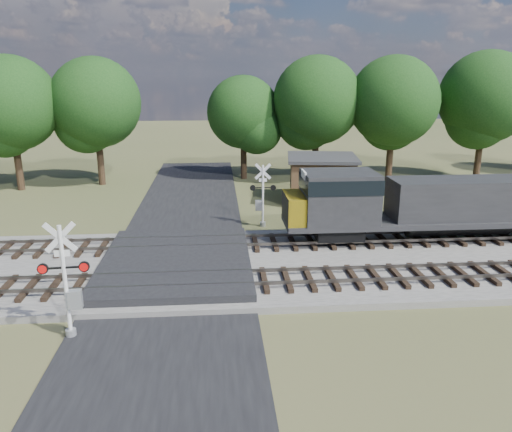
{
  "coord_description": "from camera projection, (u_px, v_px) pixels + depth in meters",
  "views": [
    {
      "loc": [
        2.02,
        -22.11,
        9.09
      ],
      "look_at": [
        3.95,
        2.0,
        2.17
      ],
      "focal_mm": 35.0,
      "sensor_mm": 36.0,
      "label": 1
    }
  ],
  "objects": [
    {
      "name": "crossing_signal_far",
      "position": [
        262.0,
        201.0,
        30.37
      ],
      "size": [
        1.59,
        0.34,
        3.94
      ],
      "rotation": [
        0.0,
        0.0,
        3.09
      ],
      "color": "silver",
      "rests_on": "ground"
    },
    {
      "name": "treeline",
      "position": [
        232.0,
        102.0,
        41.55
      ],
      "size": [
        81.38,
        11.47,
        11.47
      ],
      "color": "black",
      "rests_on": "ground"
    },
    {
      "name": "ballast_bed",
      "position": [
        380.0,
        261.0,
        24.74
      ],
      "size": [
        140.0,
        10.0,
        0.3
      ],
      "primitive_type": "cube",
      "color": "gray",
      "rests_on": "ground"
    },
    {
      "name": "track_far",
      "position": [
        239.0,
        243.0,
        26.53
      ],
      "size": [
        140.0,
        2.6,
        0.33
      ],
      "color": "black",
      "rests_on": "ballast_bed"
    },
    {
      "name": "road",
      "position": [
        176.0,
        273.0,
        23.52
      ],
      "size": [
        7.0,
        60.0,
        0.08
      ],
      "primitive_type": "cube",
      "color": "black",
      "rests_on": "ground"
    },
    {
      "name": "equipment_shed",
      "position": [
        322.0,
        179.0,
        36.36
      ],
      "size": [
        5.55,
        5.55,
        3.36
      ],
      "rotation": [
        0.0,
        0.0,
        -0.13
      ],
      "color": "#40291B",
      "rests_on": "ground"
    },
    {
      "name": "crossing_panel",
      "position": [
        177.0,
        263.0,
        23.92
      ],
      "size": [
        7.0,
        9.0,
        0.62
      ],
      "primitive_type": "cube",
      "color": "#262628",
      "rests_on": "ground"
    },
    {
      "name": "crossing_signal_near",
      "position": [
        69.0,
        291.0,
        17.37
      ],
      "size": [
        1.74,
        0.38,
        4.32
      ],
      "rotation": [
        0.0,
        0.0,
        0.07
      ],
      "color": "silver",
      "rests_on": "ground"
    },
    {
      "name": "track_near",
      "position": [
        244.0,
        280.0,
        21.74
      ],
      "size": [
        140.0,
        2.6,
        0.33
      ],
      "color": "black",
      "rests_on": "ballast_bed"
    },
    {
      "name": "ground",
      "position": [
        176.0,
        274.0,
        23.53
      ],
      "size": [
        160.0,
        160.0,
        0.0
      ],
      "primitive_type": "plane",
      "color": "#45502B",
      "rests_on": "ground"
    }
  ]
}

